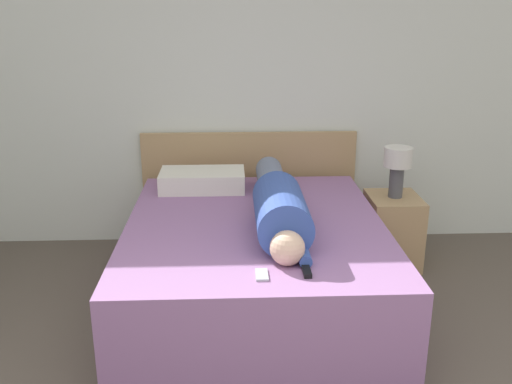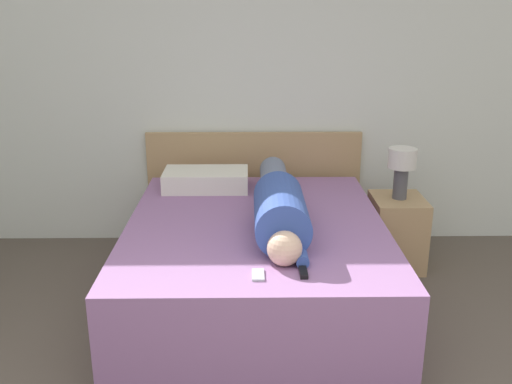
{
  "view_description": "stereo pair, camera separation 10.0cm",
  "coord_description": "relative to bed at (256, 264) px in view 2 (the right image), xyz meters",
  "views": [
    {
      "loc": [
        -0.05,
        -1.33,
        1.91
      ],
      "look_at": [
        0.09,
        1.93,
        0.84
      ],
      "focal_mm": 40.0,
      "sensor_mm": 36.0,
      "label": 1
    },
    {
      "loc": [
        0.05,
        -1.33,
        1.91
      ],
      "look_at": [
        0.09,
        1.93,
        0.84
      ],
      "focal_mm": 40.0,
      "sensor_mm": 36.0,
      "label": 2
    }
  ],
  "objects": [
    {
      "name": "person_lying",
      "position": [
        0.15,
        -0.06,
        0.43
      ],
      "size": [
        0.31,
        1.62,
        0.31
      ],
      "color": "#DBB293",
      "rests_on": "bed"
    },
    {
      "name": "pillow_near_headboard",
      "position": [
        -0.37,
        0.7,
        0.37
      ],
      "size": [
        0.63,
        0.36,
        0.14
      ],
      "color": "silver",
      "rests_on": "bed"
    },
    {
      "name": "wall_back",
      "position": [
        -0.09,
        1.2,
        1.0
      ],
      "size": [
        6.23,
        0.06,
        2.6
      ],
      "color": "silver",
      "rests_on": "ground_plane"
    },
    {
      "name": "cell_phone",
      "position": [
        0.0,
        -0.77,
        0.3
      ],
      "size": [
        0.06,
        0.13,
        0.01
      ],
      "color": "#B2B7BC",
      "rests_on": "bed"
    },
    {
      "name": "headboard",
      "position": [
        0.0,
        1.13,
        0.17
      ],
      "size": [
        1.76,
        0.04,
        0.94
      ],
      "color": "tan",
      "rests_on": "ground_plane"
    },
    {
      "name": "bed",
      "position": [
        0.0,
        0.0,
        0.0
      ],
      "size": [
        1.64,
        2.0,
        0.59
      ],
      "color": "#936699",
      "rests_on": "ground_plane"
    },
    {
      "name": "tv_remote",
      "position": [
        0.24,
        -0.74,
        0.31
      ],
      "size": [
        0.04,
        0.15,
        0.02
      ],
      "color": "black",
      "rests_on": "bed"
    },
    {
      "name": "table_lamp",
      "position": [
        1.08,
        0.6,
        0.5
      ],
      "size": [
        0.21,
        0.21,
        0.38
      ],
      "color": "#4C4C51",
      "rests_on": "nightstand"
    },
    {
      "name": "nightstand",
      "position": [
        1.08,
        0.6,
        -0.02
      ],
      "size": [
        0.38,
        0.44,
        0.55
      ],
      "color": "tan",
      "rests_on": "ground_plane"
    }
  ]
}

